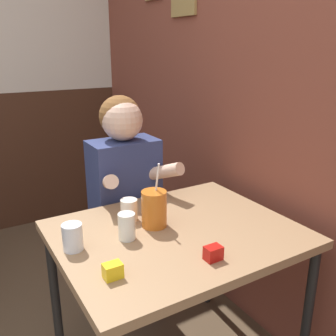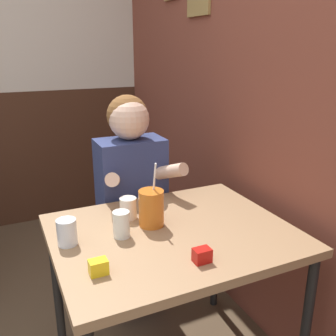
{
  "view_description": "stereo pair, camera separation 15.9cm",
  "coord_description": "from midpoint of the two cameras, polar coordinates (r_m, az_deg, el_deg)",
  "views": [
    {
      "loc": [
        0.07,
        -0.85,
        1.44
      ],
      "look_at": [
        0.84,
        0.44,
        0.94
      ],
      "focal_mm": 40.0,
      "sensor_mm": 36.0,
      "label": 1
    },
    {
      "loc": [
        0.21,
        -0.93,
        1.44
      ],
      "look_at": [
        0.84,
        0.44,
        0.94
      ],
      "focal_mm": 40.0,
      "sensor_mm": 36.0,
      "label": 2
    }
  ],
  "objects": [
    {
      "name": "condiment_ketchup",
      "position": [
        1.32,
        8.73,
        -13.11
      ],
      "size": [
        0.06,
        0.04,
        0.05
      ],
      "color": "#B7140F",
      "rests_on": "main_table"
    },
    {
      "name": "main_table",
      "position": [
        1.56,
        3.67,
        -11.9
      ],
      "size": [
        0.94,
        0.76,
        0.73
      ],
      "color": "#93704C",
      "rests_on": "ground_plane"
    },
    {
      "name": "cocktail_pitcher",
      "position": [
        1.53,
        0.41,
        -6.17
      ],
      "size": [
        0.1,
        0.1,
        0.27
      ],
      "color": "#C6661E",
      "rests_on": "main_table"
    },
    {
      "name": "person_seated",
      "position": [
        1.99,
        -3.24,
        -5.66
      ],
      "size": [
        0.42,
        0.4,
        1.21
      ],
      "color": "navy",
      "rests_on": "ground_plane"
    },
    {
      "name": "glass_center",
      "position": [
        1.46,
        -4.01,
        -8.61
      ],
      "size": [
        0.07,
        0.07,
        0.1
      ],
      "color": "silver",
      "rests_on": "main_table"
    },
    {
      "name": "glass_near_pitcher",
      "position": [
        1.43,
        -12.09,
        -9.61
      ],
      "size": [
        0.07,
        0.07,
        0.1
      ],
      "color": "silver",
      "rests_on": "main_table"
    },
    {
      "name": "brick_wall_right",
      "position": [
        2.36,
        7.09,
        15.82
      ],
      "size": [
        0.08,
        4.23,
        2.7
      ],
      "color": "brown",
      "rests_on": "ground_plane"
    },
    {
      "name": "condiment_mustard",
      "position": [
        1.26,
        -6.92,
        -14.86
      ],
      "size": [
        0.06,
        0.04,
        0.05
      ],
      "color": "yellow",
      "rests_on": "main_table"
    },
    {
      "name": "glass_far_side",
      "position": [
        1.61,
        -3.27,
        -6.18
      ],
      "size": [
        0.07,
        0.07,
        0.09
      ],
      "color": "silver",
      "rests_on": "main_table"
    }
  ]
}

